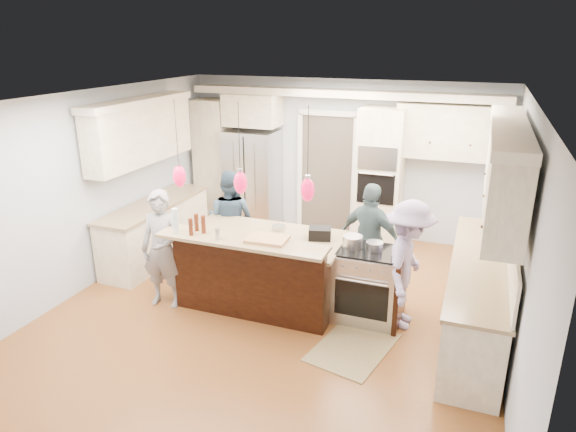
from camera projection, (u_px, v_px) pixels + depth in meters
name	position (u px, v px, depth m)	size (l,w,h in m)	color
ground_plane	(279.00, 306.00, 6.76)	(6.00, 6.00, 0.00)	#975C29
room_shell	(278.00, 173.00, 6.16)	(5.54, 6.04, 2.72)	#B2BCC6
refrigerator	(253.00, 180.00, 9.31)	(0.90, 0.70, 1.80)	#B7B7BC
oven_column	(380.00, 178.00, 8.48)	(0.72, 0.69, 2.30)	#FAF0CB
back_upper_cabinets	(297.00, 140.00, 8.89)	(5.30, 0.61, 2.54)	#FAF0CB
right_counter_run	(486.00, 250.00, 5.86)	(0.64, 3.10, 2.51)	#FAF0CB
left_cabinets	(151.00, 194.00, 7.93)	(0.64, 2.30, 2.51)	#FAF0CB
kitchen_island	(263.00, 268.00, 6.75)	(2.10, 1.46, 1.12)	black
island_range	(370.00, 285.00, 6.35)	(0.82, 0.71, 0.92)	#B7B7BC
pendant_lights	(240.00, 182.00, 5.80)	(1.75, 0.15, 1.03)	black
person_bar_end	(163.00, 249.00, 6.58)	(0.57, 0.37, 1.57)	gray
person_far_left	(231.00, 221.00, 7.62)	(0.75, 0.59, 1.55)	#2E435A
person_far_right	(370.00, 239.00, 6.92)	(0.91, 0.38, 1.55)	#445C60
person_range_side	(408.00, 265.00, 6.10)	(1.03, 0.59, 1.59)	#998ABA
floor_rug	(353.00, 347.00, 5.86)	(0.74, 1.09, 0.01)	#978052
water_bottle	(175.00, 221.00, 6.15)	(0.07, 0.07, 0.31)	silver
beer_bottle_a	(196.00, 222.00, 6.23)	(0.05, 0.05, 0.21)	#4A1D0D
beer_bottle_b	(191.00, 227.00, 6.09)	(0.05, 0.05, 0.21)	#4A1D0D
beer_bottle_c	(203.00, 225.00, 6.15)	(0.05, 0.05, 0.22)	#4A1D0D
drink_can	(218.00, 234.00, 5.99)	(0.07, 0.07, 0.12)	#B7B7BC
cutting_board	(267.00, 239.00, 5.96)	(0.47, 0.33, 0.04)	tan
pot_large	(352.00, 241.00, 6.27)	(0.25, 0.25, 0.15)	#B7B7BC
pot_small	(374.00, 246.00, 6.19)	(0.21, 0.21, 0.10)	#B7B7BC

